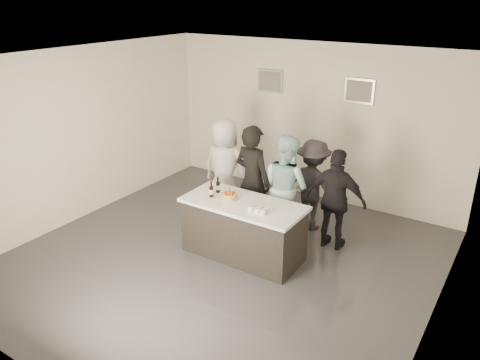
{
  "coord_description": "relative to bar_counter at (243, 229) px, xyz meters",
  "views": [
    {
      "loc": [
        3.61,
        -5.05,
        3.84
      ],
      "look_at": [
        0.0,
        0.5,
        1.15
      ],
      "focal_mm": 35.0,
      "sensor_mm": 36.0,
      "label": 1
    }
  ],
  "objects": [
    {
      "name": "floor",
      "position": [
        -0.19,
        -0.3,
        -0.45
      ],
      "size": [
        6.0,
        6.0,
        0.0
      ],
      "primitive_type": "plane",
      "color": "#3D3D42",
      "rests_on": "ground"
    },
    {
      "name": "ceiling",
      "position": [
        -0.19,
        -0.3,
        2.55
      ],
      "size": [
        6.0,
        6.0,
        0.0
      ],
      "primitive_type": "plane",
      "rotation": [
        3.14,
        0.0,
        0.0
      ],
      "color": "white"
    },
    {
      "name": "wall_back",
      "position": [
        -0.19,
        2.7,
        1.05
      ],
      "size": [
        6.0,
        0.04,
        3.0
      ],
      "primitive_type": "cube",
      "color": "white",
      "rests_on": "ground"
    },
    {
      "name": "wall_front",
      "position": [
        -0.19,
        -3.3,
        1.05
      ],
      "size": [
        6.0,
        0.04,
        3.0
      ],
      "primitive_type": "cube",
      "color": "white",
      "rests_on": "ground"
    },
    {
      "name": "wall_left",
      "position": [
        -3.19,
        -0.3,
        1.05
      ],
      "size": [
        0.04,
        6.0,
        3.0
      ],
      "primitive_type": "cube",
      "color": "white",
      "rests_on": "ground"
    },
    {
      "name": "wall_right",
      "position": [
        2.81,
        -0.3,
        1.05
      ],
      "size": [
        0.04,
        6.0,
        3.0
      ],
      "primitive_type": "cube",
      "color": "white",
      "rests_on": "ground"
    },
    {
      "name": "picture_left",
      "position": [
        -1.09,
        2.67,
        1.75
      ],
      "size": [
        0.54,
        0.04,
        0.44
      ],
      "primitive_type": "cube",
      "color": "#B2B2B7",
      "rests_on": "wall_back"
    },
    {
      "name": "picture_right",
      "position": [
        0.71,
        2.67,
        1.75
      ],
      "size": [
        0.54,
        0.04,
        0.44
      ],
      "primitive_type": "cube",
      "color": "#B2B2B7",
      "rests_on": "wall_back"
    },
    {
      "name": "bar_counter",
      "position": [
        0.0,
        0.0,
        0.0
      ],
      "size": [
        1.86,
        0.86,
        0.9
      ],
      "primitive_type": "cube",
      "color": "white",
      "rests_on": "ground"
    },
    {
      "name": "cake",
      "position": [
        -0.25,
        -0.01,
        0.49
      ],
      "size": [
        0.23,
        0.23,
        0.08
      ],
      "primitive_type": "cylinder",
      "color": "orange",
      "rests_on": "bar_counter"
    },
    {
      "name": "beer_bottle_a",
      "position": [
        -0.54,
        0.11,
        0.58
      ],
      "size": [
        0.07,
        0.07,
        0.26
      ],
      "primitive_type": "cylinder",
      "color": "black",
      "rests_on": "bar_counter"
    },
    {
      "name": "beer_bottle_b",
      "position": [
        -0.52,
        -0.09,
        0.58
      ],
      "size": [
        0.07,
        0.07,
        0.26
      ],
      "primitive_type": "cylinder",
      "color": "black",
      "rests_on": "bar_counter"
    },
    {
      "name": "tumbler_cluster",
      "position": [
        0.35,
        -0.14,
        0.49
      ],
      "size": [
        0.3,
        0.19,
        0.08
      ],
      "primitive_type": "cube",
      "color": "orange",
      "rests_on": "bar_counter"
    },
    {
      "name": "candles",
      "position": [
        -0.32,
        -0.27,
        0.45
      ],
      "size": [
        0.24,
        0.08,
        0.01
      ],
      "primitive_type": "cube",
      "color": "pink",
      "rests_on": "bar_counter"
    },
    {
      "name": "person_main_black",
      "position": [
        -0.28,
        0.72,
        0.49
      ],
      "size": [
        0.75,
        0.55,
        1.89
      ],
      "primitive_type": "imported",
      "rotation": [
        0.0,
        0.0,
        3.0
      ],
      "color": "black",
      "rests_on": "ground"
    },
    {
      "name": "person_main_blue",
      "position": [
        0.23,
        0.91,
        0.43
      ],
      "size": [
        1.01,
        0.89,
        1.76
      ],
      "primitive_type": "imported",
      "rotation": [
        0.0,
        0.0,
        2.85
      ],
      "color": "#ACE0E1",
      "rests_on": "ground"
    },
    {
      "name": "person_guest_left",
      "position": [
        -1.09,
        1.07,
        0.44
      ],
      "size": [
        0.91,
        0.62,
        1.78
      ],
      "primitive_type": "imported",
      "rotation": [
        0.0,
        0.0,
        3.2
      ],
      "color": "silver",
      "rests_on": "ground"
    },
    {
      "name": "person_guest_right",
      "position": [
        1.06,
        1.01,
        0.37
      ],
      "size": [
        0.97,
        0.42,
        1.64
      ],
      "primitive_type": "imported",
      "rotation": [
        0.0,
        0.0,
        3.16
      ],
      "color": "black",
      "rests_on": "ground"
    },
    {
      "name": "person_guest_back",
      "position": [
        0.48,
        1.42,
        0.34
      ],
      "size": [
        1.1,
        0.73,
        1.58
      ],
      "primitive_type": "imported",
      "rotation": [
        0.0,
        0.0,
        3.0
      ],
      "color": "#28252C",
      "rests_on": "ground"
    }
  ]
}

